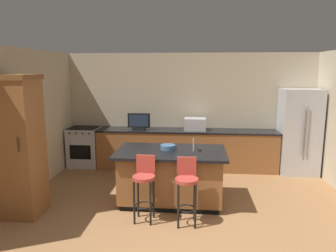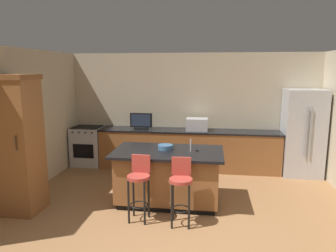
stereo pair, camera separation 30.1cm
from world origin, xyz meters
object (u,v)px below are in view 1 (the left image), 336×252
range_oven (85,147)px  microwave (195,124)px  tv_monitor (139,122)px  bar_stool_right (187,185)px  bar_stool_left (144,183)px  tv_remote (199,149)px  refrigerator (299,132)px  cabinet_tower (18,144)px  fruit_bowl (168,147)px  kitchen_island (171,176)px

range_oven → microwave: size_ratio=1.94×
tv_monitor → bar_stool_right: bearing=-65.6°
microwave → bar_stool_left: size_ratio=0.48×
tv_monitor → tv_remote: tv_monitor is taller
range_oven → refrigerator: bearing=-0.6°
cabinet_tower → fruit_bowl: cabinet_tower is taller
tv_monitor → tv_remote: 2.22m
kitchen_island → microwave: 2.03m
cabinet_tower → bar_stool_right: 2.66m
tv_remote → range_oven: bearing=137.2°
tv_remote → tv_monitor: bearing=119.1°
tv_monitor → kitchen_island: bearing=-64.5°
microwave → tv_remote: bearing=-87.1°
cabinet_tower → fruit_bowl: (2.25, 0.75, -0.18)m
range_oven → tv_monitor: 1.46m
range_oven → microwave: bearing=0.0°
microwave → tv_monitor: 1.28m
range_oven → cabinet_tower: size_ratio=0.42×
cabinet_tower → microwave: cabinet_tower is taller
cabinet_tower → bar_stool_right: bearing=-1.9°
cabinet_tower → microwave: (2.70, 2.56, -0.09)m
kitchen_island → tv_remote: tv_remote is taller
microwave → bar_stool_left: microwave is taller
kitchen_island → microwave: size_ratio=3.85×
kitchen_island → bar_stool_left: bar_stool_left is taller
range_oven → bar_stool_left: bearing=-54.3°
tv_monitor → bar_stool_left: 2.64m
cabinet_tower → tv_remote: (2.79, 0.77, -0.21)m
bar_stool_left → fruit_bowl: (0.29, 0.78, 0.36)m
refrigerator → microwave: (-2.27, 0.05, 0.12)m
bar_stool_right → fruit_bowl: fruit_bowl is taller
kitchen_island → fruit_bowl: size_ratio=7.20×
bar_stool_right → cabinet_tower: bearing=174.4°
tv_monitor → fruit_bowl: (0.83, -1.76, -0.13)m
range_oven → tv_remote: (2.69, -1.79, 0.47)m
cabinet_tower → refrigerator: bearing=26.8°
bar_stool_right → fruit_bowl: size_ratio=3.88×
tv_monitor → fruit_bowl: size_ratio=1.98×
microwave → range_oven: bearing=-180.0°
refrigerator → bar_stool_right: (-2.36, -2.59, -0.33)m
fruit_bowl → refrigerator: bearing=33.0°
tv_monitor → tv_remote: size_ratio=2.98×
kitchen_island → bar_stool_left: bearing=-116.6°
tv_monitor → fruit_bowl: bearing=-64.9°
bar_stool_left → tv_monitor: bearing=105.0°
refrigerator → bar_stool_left: refrigerator is taller
tv_remote → bar_stool_right: bearing=-111.4°
cabinet_tower → range_oven: bearing=87.7°
refrigerator → tv_remote: size_ratio=10.95×
range_oven → tv_monitor: bearing=-2.2°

